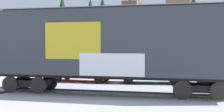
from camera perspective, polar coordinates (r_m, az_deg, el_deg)
ground_plane at (r=15.43m, az=-1.66°, el=-7.61°), size 260.00×260.00×0.00m
track at (r=15.07m, az=5.56°, el=-7.70°), size 60.00×2.55×0.08m
freight_car at (r=15.13m, az=-0.52°, el=2.39°), size 13.11×2.87×4.67m
flagpole at (r=24.86m, az=5.54°, el=9.75°), size 1.43×0.38×9.67m
hillside at (r=88.98m, az=10.34°, el=4.44°), size 139.63×41.54×17.11m
parked_car_red at (r=20.80m, az=-6.12°, el=-2.87°), size 4.73×2.18×1.54m
parked_car_green at (r=19.93m, az=7.66°, el=-3.01°), size 4.62×2.31×1.69m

